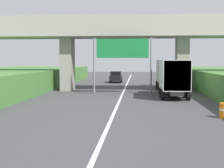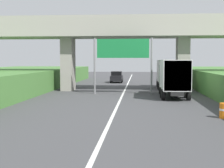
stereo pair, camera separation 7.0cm
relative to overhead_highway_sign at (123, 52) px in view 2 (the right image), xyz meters
The scene contains 7 objects.
lane_centre_stripe 5.74m from the overhead_highway_sign, 90.00° to the right, with size 0.20×101.76×0.01m, color white.
overpass_bridge 4.29m from the overhead_highway_sign, 90.00° to the left, with size 40.00×4.80×8.14m.
overhead_highway_sign is the anchor object (origin of this frame).
truck_white 8.78m from the overhead_highway_sign, 53.90° to the left, with size 2.44×7.30×3.44m.
truck_green 5.79m from the overhead_highway_sign, 26.89° to the right, with size 2.44×7.30×3.44m.
car_black 17.99m from the overhead_highway_sign, 95.85° to the left, with size 1.86×4.10×1.72m.
construction_barrel_3 15.35m from the overhead_highway_sign, 63.72° to the right, with size 0.57×0.57×0.90m.
Camera 2 is at (1.56, 1.84, 3.39)m, focal length 52.88 mm.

